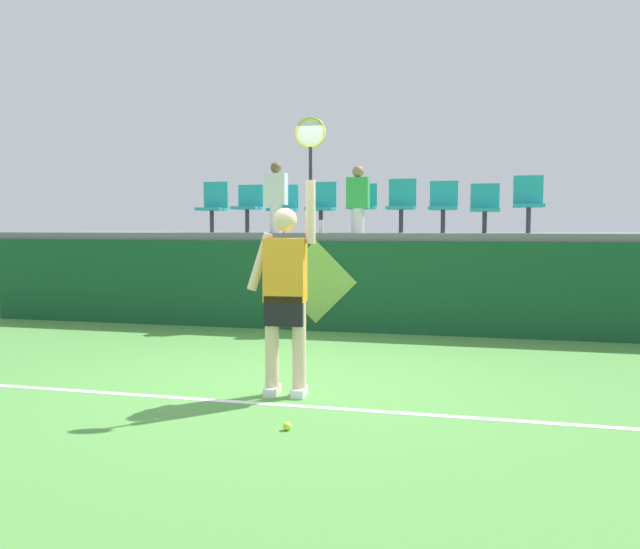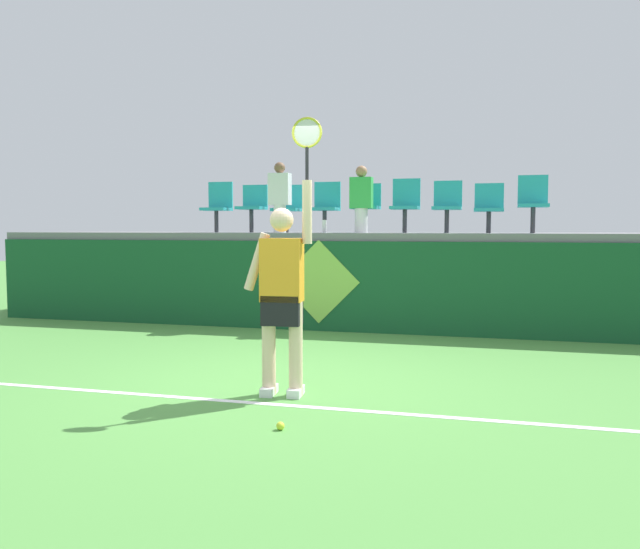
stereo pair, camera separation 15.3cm
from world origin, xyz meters
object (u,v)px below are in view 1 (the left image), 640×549
(tennis_player, at_px, (286,291))
(stadium_chair_7, at_px, (485,206))
(spectator_0, at_px, (276,196))
(stadium_chair_0, at_px, (214,204))
(tennis_ball, at_px, (287,426))
(stadium_chair_4, at_px, (362,204))
(stadium_chair_5, at_px, (402,203))
(stadium_chair_8, at_px, (528,201))
(stadium_chair_1, at_px, (249,205))
(water_bottle, at_px, (321,226))
(spectator_1, at_px, (358,198))
(stadium_chair_2, at_px, (284,206))
(stadium_chair_3, at_px, (322,204))
(stadium_chair_6, at_px, (443,204))

(tennis_player, relative_size, stadium_chair_7, 3.35)
(spectator_0, bearing_deg, stadium_chair_0, 161.23)
(tennis_ball, relative_size, stadium_chair_4, 0.08)
(tennis_player, bearing_deg, tennis_ball, -72.91)
(stadium_chair_5, distance_m, stadium_chair_8, 1.93)
(stadium_chair_0, xyz_separation_m, stadium_chair_1, (0.64, -0.01, -0.01))
(stadium_chair_8, bearing_deg, stadium_chair_4, -179.82)
(water_bottle, height_order, stadium_chair_7, stadium_chair_7)
(spectator_0, relative_size, spectator_1, 1.08)
(stadium_chair_4, height_order, stadium_chair_5, stadium_chair_5)
(stadium_chair_2, distance_m, stadium_chair_7, 3.25)
(water_bottle, bearing_deg, stadium_chair_8, 11.34)
(stadium_chair_1, relative_size, stadium_chair_3, 0.97)
(tennis_ball, bearing_deg, tennis_player, 107.09)
(tennis_player, relative_size, stadium_chair_0, 2.96)
(stadium_chair_8, relative_size, spectator_1, 0.85)
(stadium_chair_3, bearing_deg, stadium_chair_0, 179.94)
(stadium_chair_0, relative_size, stadium_chair_2, 1.09)
(stadium_chair_1, xyz_separation_m, spectator_0, (0.62, -0.42, 0.12))
(tennis_player, bearing_deg, spectator_0, 108.77)
(stadium_chair_5, distance_m, stadium_chair_6, 0.65)
(tennis_ball, distance_m, stadium_chair_7, 6.09)
(stadium_chair_6, bearing_deg, stadium_chair_5, 179.69)
(water_bottle, height_order, stadium_chair_4, stadium_chair_4)
(stadium_chair_1, relative_size, stadium_chair_8, 0.92)
(water_bottle, distance_m, spectator_1, 0.72)
(stadium_chair_0, height_order, stadium_chair_1, stadium_chair_0)
(stadium_chair_2, height_order, spectator_1, spectator_1)
(stadium_chair_2, bearing_deg, spectator_1, -17.14)
(tennis_ball, relative_size, water_bottle, 0.33)
(tennis_player, bearing_deg, stadium_chair_4, 91.12)
(tennis_ball, bearing_deg, stadium_chair_8, 68.86)
(stadium_chair_7, height_order, spectator_1, spectator_1)
(stadium_chair_0, bearing_deg, spectator_1, -9.11)
(stadium_chair_1, height_order, stadium_chair_2, stadium_chair_1)
(stadium_chair_8, bearing_deg, tennis_player, -118.24)
(tennis_ball, distance_m, stadium_chair_5, 5.93)
(water_bottle, distance_m, spectator_0, 0.95)
(stadium_chair_0, bearing_deg, stadium_chair_3, -0.06)
(tennis_ball, relative_size, stadium_chair_0, 0.08)
(stadium_chair_1, distance_m, stadium_chair_6, 3.24)
(stadium_chair_0, xyz_separation_m, stadium_chair_2, (1.26, -0.01, -0.03))
(water_bottle, xyz_separation_m, stadium_chair_0, (-2.05, 0.62, 0.38))
(stadium_chair_5, bearing_deg, tennis_ball, -92.42)
(tennis_ball, relative_size, spectator_1, 0.06)
(stadium_chair_6, height_order, spectator_1, spectator_1)
(stadium_chair_8, bearing_deg, stadium_chair_5, 179.98)
(stadium_chair_4, bearing_deg, spectator_1, -90.00)
(tennis_player, height_order, stadium_chair_4, tennis_player)
(tennis_ball, distance_m, stadium_chair_3, 6.01)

